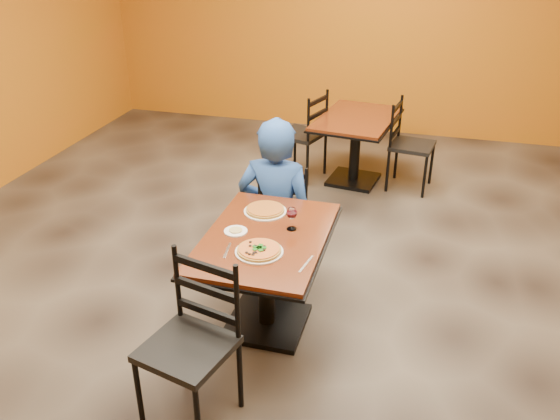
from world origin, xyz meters
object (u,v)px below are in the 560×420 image
(chair_main_far, at_px, (282,210))
(side_plate, at_px, (236,231))
(chair_second_left, at_px, (301,135))
(pizza_main, at_px, (259,250))
(table_main, at_px, (266,260))
(plate_far, at_px, (265,211))
(chair_second_right, at_px, (412,146))
(diner, at_px, (276,195))
(pizza_far, at_px, (265,209))
(wine_glass, at_px, (292,217))
(plate_main, at_px, (259,252))
(chair_main_near, at_px, (187,349))
(table_second, at_px, (356,134))

(chair_main_far, height_order, side_plate, chair_main_far)
(chair_second_left, distance_m, side_plate, 2.74)
(chair_main_far, height_order, pizza_main, chair_main_far)
(table_main, relative_size, plate_far, 3.97)
(table_main, distance_m, plate_far, 0.40)
(chair_main_far, xyz_separation_m, pizza_main, (0.17, -1.18, 0.32))
(chair_second_right, relative_size, diner, 0.73)
(plate_far, bearing_deg, side_plate, -107.63)
(pizza_far, xyz_separation_m, wine_glass, (0.25, -0.20, 0.07))
(plate_main, xyz_separation_m, pizza_main, (0.00, 0.00, 0.02))
(chair_main_near, distance_m, chair_second_right, 3.79)
(table_second, height_order, chair_second_left, chair_second_left)
(plate_main, bearing_deg, chair_main_near, -105.51)
(chair_main_near, relative_size, chair_second_right, 1.06)
(pizza_far, distance_m, wine_glass, 0.33)
(plate_main, distance_m, pizza_far, 0.57)
(table_main, height_order, chair_main_far, chair_main_far)
(chair_main_near, relative_size, diner, 0.77)
(table_main, height_order, pizza_far, pizza_far)
(plate_far, relative_size, wine_glass, 1.72)
(plate_far, bearing_deg, pizza_far, -45.00)
(plate_main, xyz_separation_m, wine_glass, (0.12, 0.36, 0.08))
(table_main, distance_m, chair_main_near, 0.96)
(chair_main_far, xyz_separation_m, plate_main, (0.17, -1.18, 0.30))
(table_second, distance_m, chair_second_left, 0.61)
(pizza_main, distance_m, plate_far, 0.57)
(chair_second_left, bearing_deg, chair_second_right, 107.18)
(side_plate, xyz_separation_m, wine_glass, (0.36, 0.14, 0.08))
(chair_second_left, relative_size, pizza_main, 3.47)
(chair_second_right, bearing_deg, plate_far, 166.96)
(table_second, height_order, pizza_main, pizza_main)
(plate_main, distance_m, pizza_main, 0.02)
(chair_main_far, bearing_deg, pizza_main, 81.36)
(chair_second_right, bearing_deg, chair_main_far, 159.30)
(table_main, xyz_separation_m, plate_main, (0.02, -0.22, 0.20))
(pizza_main, bearing_deg, chair_main_far, 98.16)
(chair_main_near, bearing_deg, pizza_far, 100.64)
(table_main, xyz_separation_m, diner, (-0.16, 0.81, 0.10))
(plate_far, height_order, wine_glass, wine_glass)
(side_plate, bearing_deg, diner, 86.20)
(chair_main_far, bearing_deg, chair_second_right, -135.50)
(table_main, relative_size, pizza_main, 4.33)
(table_main, distance_m, pizza_main, 0.31)
(chair_second_left, bearing_deg, table_second, 107.18)
(diner, distance_m, side_plate, 0.82)
(plate_far, distance_m, pizza_far, 0.02)
(pizza_far, xyz_separation_m, side_plate, (-0.11, -0.34, -0.02))
(plate_far, xyz_separation_m, pizza_far, (0.00, -0.00, 0.02))
(chair_second_right, height_order, pizza_main, chair_second_right)
(chair_second_right, relative_size, side_plate, 6.00)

